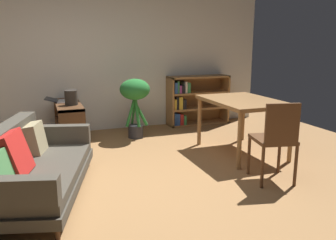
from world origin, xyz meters
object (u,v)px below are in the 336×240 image
at_px(media_console, 69,123).
at_px(potted_floor_plant, 135,96).
at_px(dining_table, 243,105).
at_px(fabric_couch, 28,166).
at_px(dining_chair_near, 276,137).
at_px(desk_speaker, 71,98).
at_px(bookshelf, 193,100).
at_px(open_laptop, 60,101).

height_order(media_console, potted_floor_plant, potted_floor_plant).
relative_size(potted_floor_plant, dining_table, 0.78).
height_order(fabric_couch, potted_floor_plant, potted_floor_plant).
distance_m(potted_floor_plant, dining_chair_near, 2.52).
height_order(fabric_couch, desk_speaker, desk_speaker).
bearing_deg(potted_floor_plant, bookshelf, 23.96).
height_order(desk_speaker, dining_table, desk_speaker).
bearing_deg(dining_chair_near, media_console, 129.09).
xyz_separation_m(media_console, potted_floor_plant, (1.03, -0.09, 0.38)).
xyz_separation_m(fabric_couch, dining_chair_near, (2.54, -0.55, 0.19)).
bearing_deg(media_console, dining_chair_near, -50.91).
relative_size(fabric_couch, dining_chair_near, 2.17).
bearing_deg(bookshelf, open_laptop, -172.85).
distance_m(fabric_couch, media_console, 1.96).
distance_m(media_console, dining_chair_near, 3.13).
distance_m(fabric_couch, dining_table, 2.84).
relative_size(media_console, desk_speaker, 5.12).
xyz_separation_m(dining_chair_near, bookshelf, (0.33, 2.90, -0.07)).
relative_size(fabric_couch, dining_table, 1.62).
bearing_deg(potted_floor_plant, dining_table, -47.41).
bearing_deg(dining_table, media_console, 148.11).
bearing_deg(dining_table, dining_chair_near, -102.58).
bearing_deg(potted_floor_plant, fabric_couch, -131.75).
distance_m(dining_table, dining_chair_near, 1.09).
relative_size(open_laptop, desk_speaker, 2.00).
relative_size(dining_table, dining_chair_near, 1.34).
bearing_deg(desk_speaker, dining_chair_near, -49.40).
xyz_separation_m(dining_table, bookshelf, (0.10, 1.85, -0.23)).
xyz_separation_m(potted_floor_plant, dining_table, (1.18, -1.28, -0.01)).
bearing_deg(dining_chair_near, desk_speaker, 130.60).
relative_size(media_console, open_laptop, 2.56).
bearing_deg(desk_speaker, potted_floor_plant, 4.45).
height_order(dining_table, bookshelf, bookshelf).
height_order(fabric_couch, dining_chair_near, dining_chair_near).
height_order(fabric_couch, open_laptop, fabric_couch).
bearing_deg(desk_speaker, fabric_couch, -109.41).
relative_size(desk_speaker, dining_chair_near, 0.24).
bearing_deg(dining_table, desk_speaker, 150.97).
distance_m(media_console, bookshelf, 2.35).
xyz_separation_m(open_laptop, bookshelf, (2.40, 0.30, -0.19)).
height_order(open_laptop, bookshelf, bookshelf).
bearing_deg(open_laptop, dining_chair_near, -51.41).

